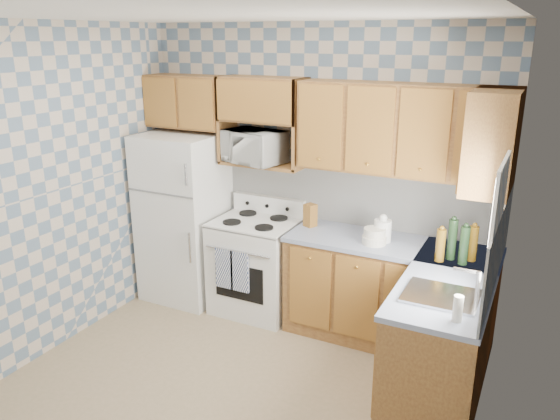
% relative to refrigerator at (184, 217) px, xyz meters
% --- Properties ---
extents(floor, '(3.40, 3.40, 0.00)m').
position_rel_refrigerator_xyz_m(floor, '(1.27, -1.25, -0.84)').
color(floor, '#827150').
rests_on(floor, ground).
extents(back_wall, '(3.40, 0.02, 2.70)m').
position_rel_refrigerator_xyz_m(back_wall, '(1.27, 0.35, 0.51)').
color(back_wall, slate).
rests_on(back_wall, ground).
extents(right_wall, '(0.02, 3.20, 2.70)m').
position_rel_refrigerator_xyz_m(right_wall, '(2.97, -1.25, 0.51)').
color(right_wall, slate).
rests_on(right_wall, ground).
extents(backsplash_back, '(2.60, 0.02, 0.56)m').
position_rel_refrigerator_xyz_m(backsplash_back, '(1.68, 0.34, 0.36)').
color(backsplash_back, white).
rests_on(backsplash_back, back_wall).
extents(backsplash_right, '(0.02, 1.60, 0.56)m').
position_rel_refrigerator_xyz_m(backsplash_right, '(2.96, -0.45, 0.36)').
color(backsplash_right, white).
rests_on(backsplash_right, right_wall).
extents(refrigerator, '(0.75, 0.70, 1.68)m').
position_rel_refrigerator_xyz_m(refrigerator, '(0.00, 0.00, 0.00)').
color(refrigerator, white).
rests_on(refrigerator, floor).
extents(stove_body, '(0.76, 0.65, 0.90)m').
position_rel_refrigerator_xyz_m(stove_body, '(0.80, 0.03, -0.39)').
color(stove_body, white).
rests_on(stove_body, floor).
extents(cooktop, '(0.76, 0.65, 0.02)m').
position_rel_refrigerator_xyz_m(cooktop, '(0.80, 0.03, 0.07)').
color(cooktop, silver).
rests_on(cooktop, stove_body).
extents(backguard, '(0.76, 0.08, 0.17)m').
position_rel_refrigerator_xyz_m(backguard, '(0.80, 0.30, 0.16)').
color(backguard, white).
rests_on(backguard, cooktop).
extents(dish_towel_left, '(0.18, 0.02, 0.38)m').
position_rel_refrigerator_xyz_m(dish_towel_left, '(0.67, -0.32, -0.30)').
color(dish_towel_left, navy).
rests_on(dish_towel_left, stove_body).
extents(dish_towel_right, '(0.18, 0.02, 0.38)m').
position_rel_refrigerator_xyz_m(dish_towel_right, '(0.83, -0.32, -0.30)').
color(dish_towel_right, navy).
rests_on(dish_towel_right, stove_body).
extents(base_cabinets_back, '(1.75, 0.60, 0.88)m').
position_rel_refrigerator_xyz_m(base_cabinets_back, '(2.10, 0.05, -0.40)').
color(base_cabinets_back, brown).
rests_on(base_cabinets_back, floor).
extents(base_cabinets_right, '(0.60, 1.60, 0.88)m').
position_rel_refrigerator_xyz_m(base_cabinets_right, '(2.67, -0.45, -0.40)').
color(base_cabinets_right, brown).
rests_on(base_cabinets_right, floor).
extents(countertop_back, '(1.77, 0.63, 0.04)m').
position_rel_refrigerator_xyz_m(countertop_back, '(2.10, 0.05, 0.06)').
color(countertop_back, slate).
rests_on(countertop_back, base_cabinets_back).
extents(countertop_right, '(0.63, 1.60, 0.04)m').
position_rel_refrigerator_xyz_m(countertop_right, '(2.67, -0.45, 0.06)').
color(countertop_right, slate).
rests_on(countertop_right, base_cabinets_right).
extents(upper_cabinets_back, '(1.75, 0.33, 0.74)m').
position_rel_refrigerator_xyz_m(upper_cabinets_back, '(2.10, 0.19, 1.01)').
color(upper_cabinets_back, brown).
rests_on(upper_cabinets_back, back_wall).
extents(upper_cabinets_fridge, '(0.82, 0.33, 0.50)m').
position_rel_refrigerator_xyz_m(upper_cabinets_fridge, '(-0.02, 0.19, 1.13)').
color(upper_cabinets_fridge, brown).
rests_on(upper_cabinets_fridge, back_wall).
extents(upper_cabinets_right, '(0.33, 0.70, 0.74)m').
position_rel_refrigerator_xyz_m(upper_cabinets_right, '(2.81, 0.00, 1.01)').
color(upper_cabinets_right, brown).
rests_on(upper_cabinets_right, right_wall).
extents(microwave_shelf, '(0.80, 0.33, 0.03)m').
position_rel_refrigerator_xyz_m(microwave_shelf, '(0.80, 0.19, 0.60)').
color(microwave_shelf, brown).
rests_on(microwave_shelf, back_wall).
extents(microwave, '(0.62, 0.48, 0.30)m').
position_rel_refrigerator_xyz_m(microwave, '(0.74, 0.13, 0.76)').
color(microwave, white).
rests_on(microwave, microwave_shelf).
extents(sink, '(0.48, 0.40, 0.03)m').
position_rel_refrigerator_xyz_m(sink, '(2.67, -0.80, 0.09)').
color(sink, '#B7B7BC').
rests_on(sink, countertop_right).
extents(window, '(0.02, 0.66, 0.86)m').
position_rel_refrigerator_xyz_m(window, '(2.96, -0.80, 0.61)').
color(window, silver).
rests_on(window, right_wall).
extents(bottle_0, '(0.07, 0.07, 0.32)m').
position_rel_refrigerator_xyz_m(bottle_0, '(2.61, -0.10, 0.24)').
color(bottle_0, black).
rests_on(bottle_0, countertop_back).
extents(bottle_1, '(0.07, 0.07, 0.30)m').
position_rel_refrigerator_xyz_m(bottle_1, '(2.71, -0.16, 0.23)').
color(bottle_1, black).
rests_on(bottle_1, countertop_back).
extents(bottle_2, '(0.07, 0.07, 0.28)m').
position_rel_refrigerator_xyz_m(bottle_2, '(2.76, -0.06, 0.22)').
color(bottle_2, brown).
rests_on(bottle_2, countertop_back).
extents(bottle_3, '(0.07, 0.07, 0.26)m').
position_rel_refrigerator_xyz_m(bottle_3, '(2.54, -0.18, 0.21)').
color(bottle_3, brown).
rests_on(bottle_3, countertop_back).
extents(knife_block, '(0.12, 0.12, 0.21)m').
position_rel_refrigerator_xyz_m(knife_block, '(1.32, 0.11, 0.18)').
color(knife_block, brown).
rests_on(knife_block, countertop_back).
extents(electric_kettle, '(0.15, 0.15, 0.19)m').
position_rel_refrigerator_xyz_m(electric_kettle, '(2.02, 0.04, 0.17)').
color(electric_kettle, white).
rests_on(electric_kettle, countertop_back).
extents(food_containers, '(0.20, 0.20, 0.14)m').
position_rel_refrigerator_xyz_m(food_containers, '(1.98, -0.05, 0.15)').
color(food_containers, beige).
rests_on(food_containers, countertop_back).
extents(soap_bottle, '(0.06, 0.06, 0.17)m').
position_rel_refrigerator_xyz_m(soap_bottle, '(2.82, -1.09, 0.17)').
color(soap_bottle, beige).
rests_on(soap_bottle, countertop_right).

